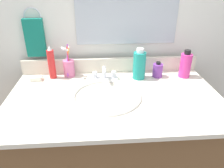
# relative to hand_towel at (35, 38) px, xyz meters

# --- Properties ---
(vanity_cabinet) EXTENTS (1.04, 0.59, 0.79)m
(vanity_cabinet) POSITION_rel_hand_towel_xyz_m (0.44, -0.33, -0.63)
(vanity_cabinet) COLOR brown
(vanity_cabinet) RESTS_ON ground_plane
(countertop) EXTENTS (1.08, 0.64, 0.02)m
(countertop) POSITION_rel_hand_towel_xyz_m (0.44, -0.33, -0.23)
(countertop) COLOR beige
(countertop) RESTS_ON vanity_cabinet
(backsplash) EXTENTS (1.08, 0.02, 0.09)m
(backsplash) POSITION_rel_hand_towel_xyz_m (0.44, -0.02, -0.17)
(backsplash) COLOR beige
(backsplash) RESTS_ON countertop
(back_wall) EXTENTS (2.18, 0.04, 1.30)m
(back_wall) POSITION_rel_hand_towel_xyz_m (0.44, 0.04, -0.38)
(back_wall) COLOR silver
(back_wall) RESTS_ON ground_plane
(towel_ring) EXTENTS (0.10, 0.01, 0.10)m
(towel_ring) POSITION_rel_hand_towel_xyz_m (0.00, 0.02, 0.12)
(towel_ring) COLOR silver
(hand_towel) EXTENTS (0.11, 0.04, 0.22)m
(hand_towel) POSITION_rel_hand_towel_xyz_m (0.00, 0.00, 0.00)
(hand_towel) COLOR #147260
(sink_basin) EXTENTS (0.36, 0.36, 0.11)m
(sink_basin) POSITION_rel_hand_towel_xyz_m (0.40, -0.33, -0.25)
(sink_basin) COLOR white
(sink_basin) RESTS_ON countertop
(faucet) EXTENTS (0.16, 0.10, 0.08)m
(faucet) POSITION_rel_hand_towel_xyz_m (0.40, -0.13, -0.19)
(faucet) COLOR silver
(faucet) RESTS_ON countertop
(bottle_cream_purple) EXTENTS (0.06, 0.06, 0.09)m
(bottle_cream_purple) POSITION_rel_hand_towel_xyz_m (0.72, -0.11, -0.18)
(bottle_cream_purple) COLOR #7A3899
(bottle_cream_purple) RESTS_ON countertop
(bottle_mouthwash_teal) EXTENTS (0.07, 0.07, 0.18)m
(bottle_mouthwash_teal) POSITION_rel_hand_towel_xyz_m (0.60, -0.13, -0.14)
(bottle_mouthwash_teal) COLOR teal
(bottle_mouthwash_teal) RESTS_ON countertop
(bottle_spray_red) EXTENTS (0.04, 0.04, 0.20)m
(bottle_spray_red) POSITION_rel_hand_towel_xyz_m (0.09, -0.08, -0.13)
(bottle_spray_red) COLOR red
(bottle_spray_red) RESTS_ON countertop
(bottle_soap_pink) EXTENTS (0.07, 0.07, 0.17)m
(bottle_soap_pink) POSITION_rel_hand_towel_xyz_m (0.88, -0.13, -0.15)
(bottle_soap_pink) COLOR #D8338C
(bottle_soap_pink) RESTS_ON countertop
(cup_pink) EXTENTS (0.07, 0.08, 0.19)m
(cup_pink) POSITION_rel_hand_towel_xyz_m (0.19, -0.07, -0.16)
(cup_pink) COLOR #D16693
(cup_pink) RESTS_ON countertop
(soap_bar) EXTENTS (0.06, 0.04, 0.02)m
(soap_bar) POSITION_rel_hand_towel_xyz_m (0.00, -0.11, -0.21)
(soap_bar) COLOR white
(soap_bar) RESTS_ON countertop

